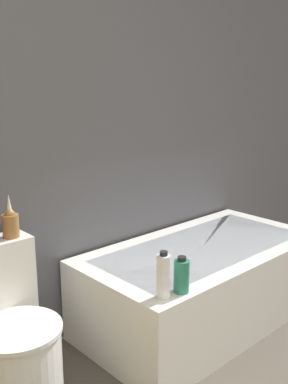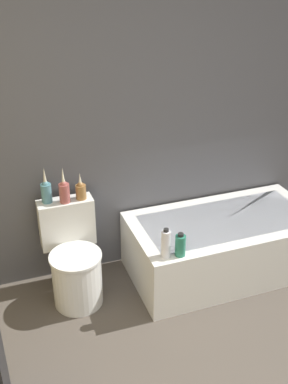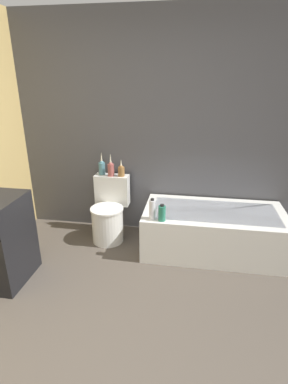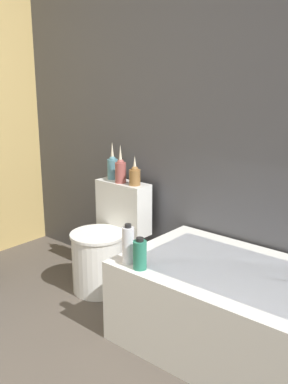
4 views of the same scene
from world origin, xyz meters
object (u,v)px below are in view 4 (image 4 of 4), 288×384
vase_gold (113,166)px  shampoo_bottle_tall (128,245)px  shampoo_bottle_short (140,254)px  bathtub (257,319)px  vase_bronze (135,175)px  toilet (106,245)px  vase_silver (121,170)px

vase_gold → shampoo_bottle_tall: size_ratio=1.22×
shampoo_bottle_tall → shampoo_bottle_short: size_ratio=1.27×
bathtub → shampoo_bottle_short: 0.72m
vase_gold → vase_bronze: 0.25m
vase_gold → shampoo_bottle_tall: 0.97m
toilet → vase_silver: bearing=90.0°
bathtub → vase_gold: (-1.36, 0.30, 0.60)m
vase_gold → toilet: bearing=-59.2°
vase_bronze → shampoo_bottle_short: size_ratio=1.18×
shampoo_bottle_tall → vase_gold: bearing=139.5°
vase_bronze → vase_gold: bearing=172.5°
vase_bronze → shampoo_bottle_short: vase_bronze is taller
shampoo_bottle_short → toilet: bearing=148.8°
toilet → vase_gold: vase_gold is taller
bathtub → vase_bronze: (-1.11, 0.27, 0.58)m
shampoo_bottle_tall → bathtub: bearing=25.1°
vase_gold → shampoo_bottle_tall: (0.71, -0.61, -0.25)m
shampoo_bottle_short → shampoo_bottle_tall: bearing=169.5°
bathtub → shampoo_bottle_short: bearing=-149.4°
vase_silver → shampoo_bottle_tall: 0.85m
bathtub → vase_silver: size_ratio=5.53×
bathtub → shampoo_bottle_short: size_ratio=8.57×
vase_gold → shampoo_bottle_short: size_ratio=1.55×
toilet → vase_bronze: size_ratio=3.55×
toilet → vase_silver: size_ratio=2.69×
toilet → vase_silver: 0.55m
bathtub → vase_bronze: size_ratio=7.29×
vase_bronze → shampoo_bottle_short: (0.56, -0.59, -0.25)m
vase_bronze → shampoo_bottle_short: 0.85m
vase_silver → vase_bronze: (0.13, 0.01, -0.02)m
toilet → shampoo_bottle_tall: toilet is taller
bathtub → vase_gold: vase_gold is taller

